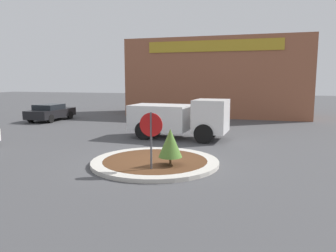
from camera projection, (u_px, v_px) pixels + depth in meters
name	position (u px, v px, depth m)	size (l,w,h in m)	color
ground_plane	(155.00, 164.00, 12.66)	(120.00, 120.00, 0.00)	#474749
traffic_island	(155.00, 162.00, 12.65)	(4.92, 4.92, 0.15)	#BCB7AD
stop_sign	(151.00, 131.00, 11.22)	(0.82, 0.07, 2.14)	#4C4C51
island_shrub	(170.00, 143.00, 11.82)	(0.86, 0.86, 1.33)	brown
utility_truck	(179.00, 117.00, 17.98)	(5.38, 2.40, 2.18)	silver
storefront_building	(218.00, 78.00, 29.70)	(15.67, 6.07, 6.74)	#93563D
parked_sedan_black	(51.00, 112.00, 25.88)	(2.01, 4.27, 1.31)	black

